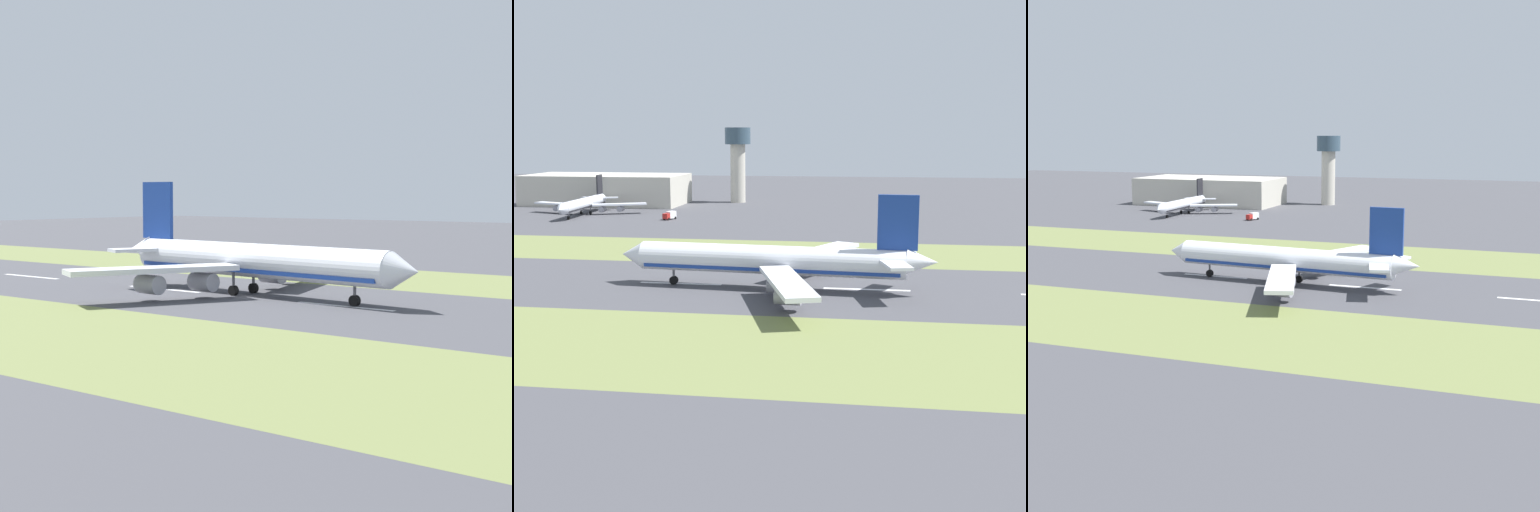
# 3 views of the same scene
# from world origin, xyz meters

# --- Properties ---
(ground_plane) EXTENTS (800.00, 800.00, 0.00)m
(ground_plane) POSITION_xyz_m (0.00, 0.00, 0.00)
(ground_plane) COLOR #424247
(grass_median_west) EXTENTS (40.00, 600.00, 0.01)m
(grass_median_west) POSITION_xyz_m (-45.00, 0.00, 0.00)
(grass_median_west) COLOR olive
(grass_median_west) RESTS_ON ground
(grass_median_east) EXTENTS (40.00, 600.00, 0.01)m
(grass_median_east) POSITION_xyz_m (45.00, 0.00, 0.00)
(grass_median_east) COLOR olive
(grass_median_east) RESTS_ON ground
(centreline_dash_near) EXTENTS (1.20, 18.00, 0.01)m
(centreline_dash_near) POSITION_xyz_m (0.00, -60.03, 0.01)
(centreline_dash_near) COLOR silver
(centreline_dash_near) RESTS_ON ground
(centreline_dash_mid) EXTENTS (1.20, 18.00, 0.01)m
(centreline_dash_mid) POSITION_xyz_m (0.00, -20.03, 0.01)
(centreline_dash_mid) COLOR silver
(centreline_dash_mid) RESTS_ON ground
(centreline_dash_far) EXTENTS (1.20, 18.00, 0.01)m
(centreline_dash_far) POSITION_xyz_m (0.00, 19.97, 0.01)
(centreline_dash_far) COLOR silver
(centreline_dash_far) RESTS_ON ground
(airplane_main_jet) EXTENTS (63.96, 67.22, 20.20)m
(airplane_main_jet) POSITION_xyz_m (-2.73, -1.93, 6.02)
(airplane_main_jet) COLOR silver
(airplane_main_jet) RESTS_ON ground
(terminal_building) EXTENTS (36.00, 71.19, 13.64)m
(terminal_building) POSITION_xyz_m (167.71, 101.90, 6.82)
(terminal_building) COLOR #BCB7A8
(terminal_building) RESTS_ON ground
(control_tower) EXTENTS (12.00, 12.00, 35.02)m
(control_tower) POSITION_xyz_m (185.41, 43.71, 21.59)
(control_tower) COLOR #BCB7A8
(control_tower) RESTS_ON ground
(airplane_parked_apron) EXTENTS (49.95, 47.65, 15.02)m
(airplane_parked_apron) POSITION_xyz_m (124.12, 94.36, 4.48)
(airplane_parked_apron) COLOR silver
(airplane_parked_apron) RESTS_ON ground
(service_truck) EXTENTS (6.39, 4.18, 3.10)m
(service_truck) POSITION_xyz_m (113.23, 55.93, 1.67)
(service_truck) COLOR #B2231E
(service_truck) RESTS_ON ground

